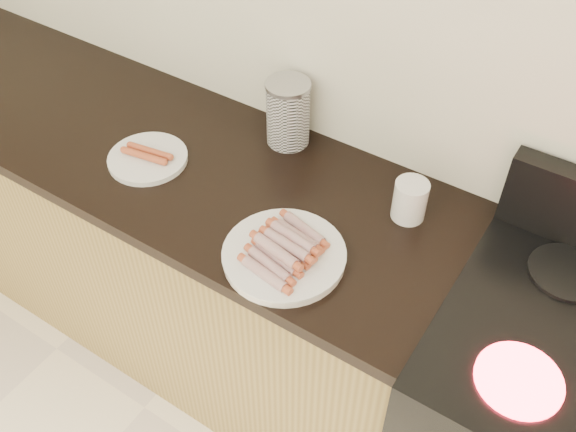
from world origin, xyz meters
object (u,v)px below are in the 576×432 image
Objects in this scene: main_plate at (284,257)px; canister at (288,113)px; side_plate at (148,158)px; mug at (410,200)px.

main_plate is 0.47m from canister.
canister is at bearing 121.94° from main_plate.
mug is (0.71, 0.20, 0.05)m from side_plate.
side_plate is 1.14× the size of canister.
main_plate is 0.36m from mug.
mug is (0.43, -0.09, -0.04)m from canister.
side_plate is at bearing 169.37° from main_plate.
mug is at bearing 15.81° from side_plate.
main_plate is 1.32× the size of side_plate.
canister reaches higher than side_plate.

